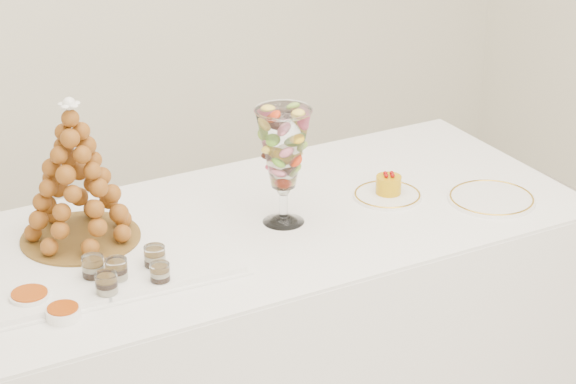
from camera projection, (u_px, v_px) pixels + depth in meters
buffet_table at (225, 352)px, 3.28m from camera, size 2.14×0.95×0.80m
lace_tray at (97, 256)px, 2.96m from camera, size 0.70×0.56×0.02m
macaron_vase at (283, 150)px, 3.08m from camera, size 0.15×0.15×0.34m
cake_plate at (387, 195)px, 3.32m from camera, size 0.20×0.20×0.01m
spare_plate at (491, 199)px, 3.29m from camera, size 0.26×0.26×0.01m
verrine_a at (93, 270)px, 2.83m from camera, size 0.06×0.06×0.08m
verrine_b at (117, 273)px, 2.82m from camera, size 0.06×0.06×0.08m
verrine_c at (155, 260)px, 2.88m from camera, size 0.06×0.06×0.07m
verrine_d at (107, 287)px, 2.75m from camera, size 0.06×0.06×0.07m
verrine_e at (160, 276)px, 2.81m from camera, size 0.06×0.06×0.07m
ramekin_back at (30, 299)px, 2.74m from camera, size 0.10×0.10×0.03m
ramekin_front at (63, 313)px, 2.69m from camera, size 0.08×0.08×0.03m
croquembouche at (75, 172)px, 2.94m from camera, size 0.32×0.32×0.40m
mousse_cake at (389, 184)px, 3.31m from camera, size 0.08×0.08×0.07m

